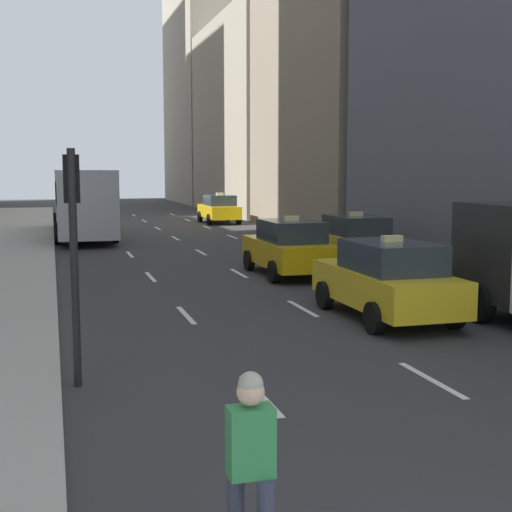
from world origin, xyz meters
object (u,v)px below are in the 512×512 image
Objects in this scene: taxi_third at (387,279)px; taxi_second at (289,247)px; taxi_fourth at (353,240)px; traffic_light_pole at (73,228)px; city_bus at (82,200)px; taxi_lead at (219,209)px; skateboarder at (251,469)px.

taxi_second is at bearing 90.00° from taxi_third.
taxi_fourth is 14.89m from traffic_light_pole.
taxi_second is at bearing -69.26° from city_bus.
traffic_light_pole reaches higher than taxi_third.
taxi_second is at bearing -152.59° from taxi_fourth.
taxi_lead reaches higher than skateboarder.
city_bus is 30.55m from skateboarder.
taxi_fourth is 0.38× the size of city_bus.
taxi_third reaches higher than skateboarder.
taxi_second is at bearing -97.34° from taxi_lead.
city_bus is at bearing -140.58° from taxi_lead.
city_bus reaches higher than taxi_fourth.
taxi_third is (-2.80, -28.48, 0.00)m from taxi_lead.
taxi_lead is 1.00× the size of taxi_third.
skateboarder is (-8.41, -17.17, 0.08)m from taxi_fourth.
taxi_second is 1.00× the size of taxi_third.
taxi_second is 15.87m from city_bus.
taxi_fourth is 2.52× the size of skateboarder.
taxi_lead is at bearing 84.39° from taxi_third.
skateboarder is at bearing -109.66° from taxi_second.
taxi_second is 1.22× the size of traffic_light_pole.
taxi_third is 2.52× the size of skateboarder.
taxi_lead is at bearing 73.18° from traffic_light_pole.
taxi_lead is 10.93m from city_bus.
taxi_lead is 2.52× the size of skateboarder.
taxi_fourth is 1.22× the size of traffic_light_pole.
taxi_lead is at bearing 90.00° from taxi_fourth.
skateboarder is (-8.41, -37.45, 0.08)m from taxi_lead.
city_bus is (-5.61, 21.56, 0.91)m from taxi_third.
traffic_light_pole is (-9.55, -11.32, 1.53)m from taxi_fourth.
city_bus is at bearing 104.59° from taxi_third.
taxi_lead is at bearing 77.34° from skateboarder.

